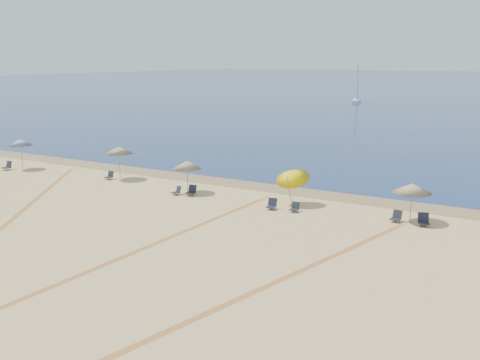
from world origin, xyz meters
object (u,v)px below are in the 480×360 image
(umbrella_2, at_px, (187,165))
(chair_7, at_px, (423,220))
(umbrella_0, at_px, (20,142))
(chair_0, at_px, (8,166))
(chair_2, at_px, (177,191))
(chair_5, at_px, (295,208))
(umbrella_1, at_px, (119,150))
(chair_4, at_px, (272,204))
(chair_3, at_px, (191,191))
(sailboat_0, at_px, (357,91))
(umbrella_3, at_px, (292,175))
(chair_1, at_px, (110,176))
(umbrella_4, at_px, (412,188))
(chair_6, at_px, (396,217))

(umbrella_2, height_order, chair_7, umbrella_2)
(umbrella_0, relative_size, chair_0, 3.53)
(chair_2, distance_m, chair_5, 8.89)
(umbrella_1, distance_m, chair_4, 14.61)
(chair_3, xyz_separation_m, chair_7, (15.41, 0.74, 0.01))
(chair_0, height_order, chair_7, chair_0)
(umbrella_2, xyz_separation_m, sailboat_0, (-14.95, 84.66, 0.48))
(umbrella_3, bearing_deg, chair_1, -179.22)
(umbrella_3, distance_m, chair_1, 15.61)
(chair_4, height_order, chair_5, chair_4)
(umbrella_0, height_order, chair_5, umbrella_0)
(chair_0, bearing_deg, chair_7, 4.91)
(umbrella_0, bearing_deg, chair_2, -2.68)
(chair_1, bearing_deg, chair_4, -5.04)
(umbrella_3, bearing_deg, chair_5, -58.92)
(chair_2, xyz_separation_m, chair_4, (7.38, -0.06, 0.04))
(umbrella_3, xyz_separation_m, chair_5, (0.90, -1.50, -1.66))
(umbrella_1, xyz_separation_m, chair_4, (14.34, -2.00, -1.98))
(umbrella_2, distance_m, umbrella_4, 15.30)
(chair_1, relative_size, chair_6, 0.89)
(chair_6, bearing_deg, chair_2, -165.81)
(umbrella_4, relative_size, chair_6, 3.25)
(umbrella_2, xyz_separation_m, chair_7, (16.15, 0.16, -1.67))
(umbrella_2, distance_m, chair_7, 16.23)
(chair_2, height_order, sailboat_0, sailboat_0)
(sailboat_0, bearing_deg, umbrella_1, -98.02)
(umbrella_3, relative_size, chair_2, 3.61)
(chair_3, bearing_deg, chair_1, 169.74)
(chair_1, xyz_separation_m, chair_3, (8.51, -1.06, 0.04))
(umbrella_4, height_order, chair_0, umbrella_4)
(umbrella_4, height_order, chair_6, umbrella_4)
(umbrella_2, distance_m, umbrella_3, 7.77)
(chair_1, relative_size, chair_3, 0.88)
(chair_3, bearing_deg, sailboat_0, 97.26)
(umbrella_3, xyz_separation_m, chair_7, (8.41, -0.53, -1.61))
(umbrella_4, bearing_deg, chair_3, -175.03)
(umbrella_2, height_order, chair_0, umbrella_2)
(chair_1, bearing_deg, chair_0, -170.97)
(chair_4, xyz_separation_m, chair_7, (9.01, 1.12, 0.02))
(chair_7, bearing_deg, umbrella_0, 161.23)
(umbrella_1, distance_m, chair_6, 21.91)
(umbrella_0, distance_m, umbrella_4, 32.47)
(umbrella_4, bearing_deg, umbrella_1, 179.09)
(chair_5, height_order, chair_7, chair_7)
(umbrella_1, bearing_deg, chair_2, -15.63)
(umbrella_2, distance_m, chair_5, 8.85)
(chair_3, distance_m, sailboat_0, 86.70)
(umbrella_1, height_order, chair_5, umbrella_1)
(chair_1, relative_size, chair_4, 0.86)
(chair_3, relative_size, chair_7, 0.84)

